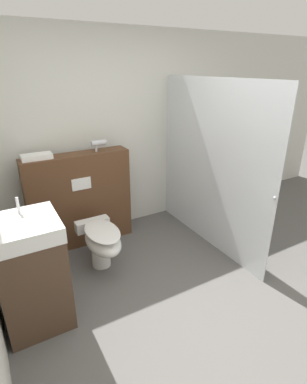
# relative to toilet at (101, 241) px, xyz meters

# --- Properties ---
(ground_plane) EXTENTS (12.00, 12.00, 0.00)m
(ground_plane) POSITION_rel_toilet_xyz_m (0.51, -1.13, -0.34)
(ground_plane) COLOR #565451
(wall_back) EXTENTS (8.00, 0.06, 2.50)m
(wall_back) POSITION_rel_toilet_xyz_m (0.51, 0.89, 0.91)
(wall_back) COLOR silver
(wall_back) RESTS_ON ground_plane
(partition_panel) EXTENTS (1.22, 0.25, 1.14)m
(partition_panel) POSITION_rel_toilet_xyz_m (-0.01, 0.64, 0.23)
(partition_panel) COLOR #51331E
(partition_panel) RESTS_ON ground_plane
(shower_glass) EXTENTS (0.04, 1.91, 1.96)m
(shower_glass) POSITION_rel_toilet_xyz_m (1.35, -0.10, 0.64)
(shower_glass) COLOR silver
(shower_glass) RESTS_ON ground_plane
(toilet) EXTENTS (0.38, 0.68, 0.50)m
(toilet) POSITION_rel_toilet_xyz_m (0.00, 0.00, 0.00)
(toilet) COLOR white
(toilet) RESTS_ON ground_plane
(sink_vanity) EXTENTS (0.52, 0.54, 1.11)m
(sink_vanity) POSITION_rel_toilet_xyz_m (-0.74, -0.41, 0.15)
(sink_vanity) COLOR #473323
(sink_vanity) RESTS_ON ground_plane
(hair_drier) EXTENTS (0.20, 0.06, 0.13)m
(hair_drier) POSITION_rel_toilet_xyz_m (0.27, 0.62, 0.90)
(hair_drier) COLOR #B7B7BC
(hair_drier) RESTS_ON partition_panel
(folded_towel) EXTENTS (0.31, 0.17, 0.05)m
(folded_towel) POSITION_rel_toilet_xyz_m (-0.43, 0.64, 0.83)
(folded_towel) COLOR white
(folded_towel) RESTS_ON partition_panel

